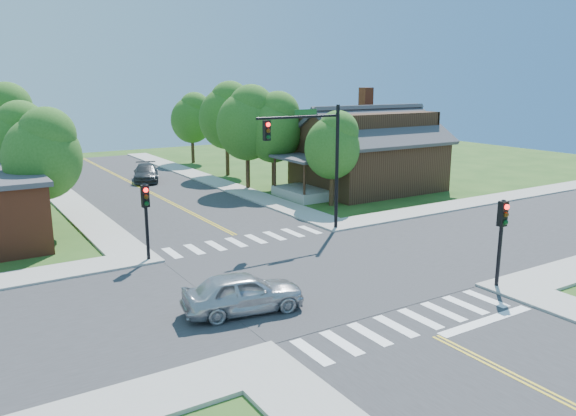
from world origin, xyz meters
TOP-DOWN VIEW (x-y plane):
  - ground at (0.00, 0.00)m, footprint 100.00×100.00m
  - road_ns at (0.00, 0.00)m, footprint 10.00×90.00m
  - road_ew at (0.00, 0.00)m, footprint 90.00×10.00m
  - intersection_patch at (0.00, 0.00)m, footprint 10.20×10.20m
  - sidewalk_ne at (15.82, 15.82)m, footprint 40.00×40.00m
  - crosswalk_north at (0.00, 6.20)m, footprint 8.85×2.00m
  - crosswalk_south at (0.00, -6.20)m, footprint 8.85×2.00m
  - centerline at (0.00, 0.00)m, footprint 0.30×90.00m
  - stop_bar at (2.50, -7.60)m, footprint 4.60×0.45m
  - signal_mast_ne at (3.91, 5.59)m, footprint 5.30×0.42m
  - signal_pole_se at (5.60, -5.62)m, footprint 0.34×0.42m
  - signal_pole_nw at (-5.60, 5.58)m, footprint 0.34×0.42m
  - house_ne at (15.11, 14.23)m, footprint 13.05×8.80m
  - tree_e_a at (9.31, 10.91)m, footprint 3.85×3.66m
  - tree_e_b at (8.80, 17.88)m, footprint 4.55×4.32m
  - tree_e_c at (8.79, 26.13)m, footprint 4.99×4.74m
  - tree_e_d at (9.23, 35.27)m, footprint 4.31×4.10m
  - tree_w_a at (-8.65, 13.32)m, footprint 4.20×3.99m
  - tree_w_b at (-9.14, 19.85)m, footprint 4.30×4.08m
  - tree_w_c at (-9.01, 27.64)m, footprint 4.95×4.70m
  - tree_house at (7.18, 19.18)m, footprint 4.84×4.60m
  - tree_bldg at (-8.16, 17.75)m, footprint 4.01×3.81m
  - car_silver at (-4.56, -2.20)m, footprint 3.36×5.15m
  - car_dgrey at (1.35, 27.01)m, footprint 5.00×6.17m

SIDE VIEW (x-z plane):
  - ground at x=0.00m, z-range 0.00..0.00m
  - intersection_patch at x=0.00m, z-range -0.03..0.03m
  - stop_bar at x=2.50m, z-range -0.05..0.05m
  - road_ns at x=0.00m, z-range 0.00..0.04m
  - road_ew at x=0.00m, z-range 0.01..0.04m
  - crosswalk_north at x=0.00m, z-range 0.04..0.05m
  - crosswalk_south at x=0.00m, z-range 0.04..0.05m
  - centerline at x=0.00m, z-range 0.04..0.05m
  - sidewalk_ne at x=15.82m, z-range 0.00..0.14m
  - car_dgrey at x=1.35m, z-range 0.00..1.44m
  - car_silver at x=-4.56m, z-range 0.00..1.55m
  - signal_pole_se at x=5.60m, z-range 0.76..4.56m
  - signal_pole_nw at x=-5.60m, z-range 0.76..4.56m
  - house_ne at x=15.11m, z-range -0.23..6.88m
  - tree_e_a at x=9.31m, z-range 1.01..7.57m
  - tree_bldg at x=-8.16m, z-range 1.06..7.88m
  - tree_w_a at x=-8.65m, z-range 1.11..8.25m
  - tree_w_b at x=-9.14m, z-range 1.13..8.44m
  - tree_e_d at x=9.23m, z-range 1.14..8.47m
  - signal_mast_ne at x=3.91m, z-range 1.25..8.45m
  - tree_e_b at x=8.80m, z-range 1.20..8.93m
  - tree_house at x=7.18m, z-range 1.28..9.51m
  - tree_w_c at x=-9.01m, z-range 1.31..9.73m
  - tree_e_c at x=8.79m, z-range 1.32..9.79m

